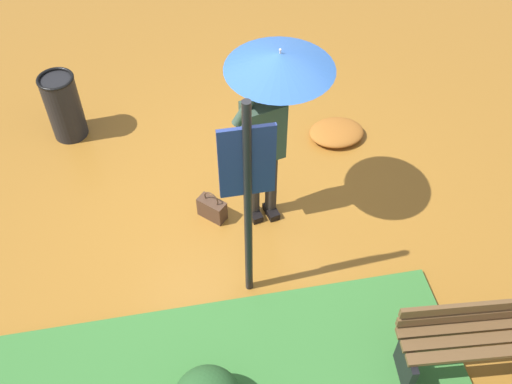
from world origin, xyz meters
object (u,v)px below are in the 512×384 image
(person_with_umbrella, at_px, (272,97))
(info_sign_post, at_px, (247,185))
(trash_bin, at_px, (64,106))
(handbag, at_px, (212,208))
(park_bench, at_px, (481,338))

(person_with_umbrella, xyz_separation_m, info_sign_post, (-0.38, -0.90, -0.11))
(person_with_umbrella, height_order, trash_bin, person_with_umbrella)
(person_with_umbrella, relative_size, handbag, 5.53)
(info_sign_post, bearing_deg, trash_bin, 124.56)
(info_sign_post, relative_size, handbag, 6.22)
(handbag, distance_m, trash_bin, 2.21)
(person_with_umbrella, xyz_separation_m, park_bench, (1.39, -2.00, -1.15))
(handbag, bearing_deg, person_with_umbrella, -3.25)
(person_with_umbrella, height_order, handbag, person_with_umbrella)
(handbag, bearing_deg, trash_bin, 133.47)
(trash_bin, bearing_deg, park_bench, -45.99)
(person_with_umbrella, xyz_separation_m, trash_bin, (-2.11, 1.62, -1.13))
(handbag, relative_size, trash_bin, 0.44)
(person_with_umbrella, bearing_deg, handbag, 176.75)
(handbag, bearing_deg, info_sign_post, -76.10)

